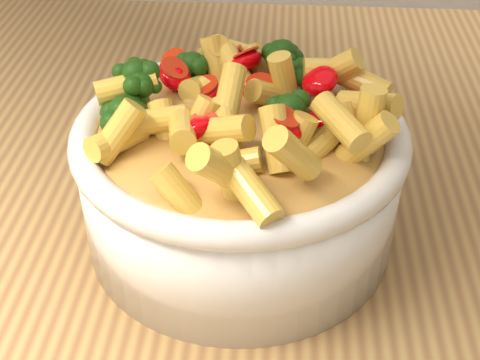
{
  "coord_description": "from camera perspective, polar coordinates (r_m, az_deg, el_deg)",
  "views": [
    {
      "loc": [
        0.02,
        -0.47,
        1.25
      ],
      "look_at": [
        -0.01,
        -0.07,
        0.95
      ],
      "focal_mm": 50.0,
      "sensor_mm": 36.0,
      "label": 1
    }
  ],
  "objects": [
    {
      "name": "pasta_salad",
      "position": [
        0.47,
        0.0,
        6.53
      ],
      "size": [
        0.19,
        0.19,
        0.04
      ],
      "color": "gold",
      "rests_on": "serving_bowl"
    },
    {
      "name": "table",
      "position": [
        0.66,
        1.33,
        -7.01
      ],
      "size": [
        1.2,
        0.8,
        0.9
      ],
      "color": "#A98148",
      "rests_on": "ground"
    },
    {
      "name": "serving_bowl",
      "position": [
        0.5,
        -0.0,
        0.12
      ],
      "size": [
        0.24,
        0.24,
        0.1
      ],
      "color": "silver",
      "rests_on": "table"
    }
  ]
}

